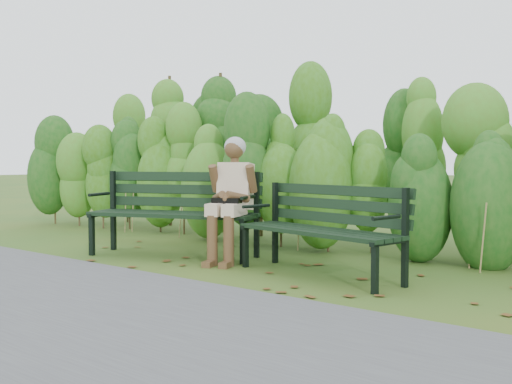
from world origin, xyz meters
The scene contains 7 objects.
ground centered at (0.00, 0.00, 0.00)m, with size 80.00×80.00×0.00m, color #305B1F.
footpath centered at (0.00, -2.20, 0.01)m, with size 60.00×2.50×0.01m, color #474749.
hedge_band centered at (0.00, 1.86, 1.26)m, with size 11.04×1.67×2.42m.
leaf_litter centered at (0.28, -0.19, 0.00)m, with size 5.99×2.16×0.01m.
bench_left centered at (-0.92, 0.04, 0.57)m, with size 2.04×1.26×0.97m.
bench_right centered at (1.07, 0.06, 0.51)m, with size 1.80×0.87×0.86m.
seated_woman centered at (-0.16, 0.11, 0.77)m, with size 0.60×0.83×1.36m.
Camera 1 is at (4.10, -4.77, 1.09)m, focal length 42.00 mm.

